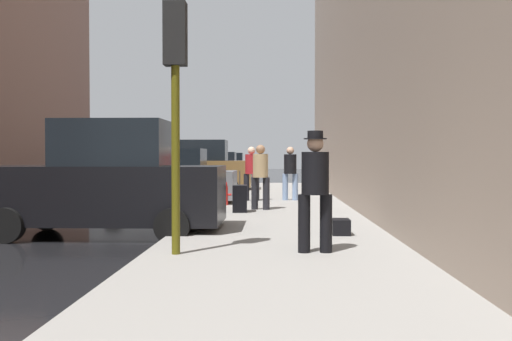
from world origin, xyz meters
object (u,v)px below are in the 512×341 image
object	(u,v)px
parked_bronze_suv	(199,169)
rolling_suitcase	(240,198)
parked_gray_coupe	(168,179)
parked_dark_green_sedan	(226,167)
pedestrian_with_fedora	(315,185)
duffel_bag	(341,227)
parked_black_suv	(106,183)
traffic_light	(175,72)
pedestrian_in_jeans	(290,170)
pedestrian_in_red_jacket	(251,171)
parked_red_hatchback	(216,169)
fire_hydrant	(224,193)
pedestrian_in_tan_coat	(260,173)

from	to	relation	value
parked_bronze_suv	rolling_suitcase	bearing A→B (deg)	-76.55
parked_gray_coupe	parked_bronze_suv	distance (m)	7.03
parked_dark_green_sedan	pedestrian_with_fedora	bearing A→B (deg)	-82.56
parked_bronze_suv	pedestrian_with_fedora	distance (m)	16.45
parked_dark_green_sedan	duffel_bag	xyz separation A→B (m)	(4.45, -27.67, -0.56)
parked_black_suv	traffic_light	xyz separation A→B (m)	(1.85, -2.82, 1.73)
traffic_light	pedestrian_in_jeans	world-z (taller)	traffic_light
parked_black_suv	duffel_bag	bearing A→B (deg)	-9.00
pedestrian_with_fedora	duffel_bag	bearing A→B (deg)	72.89
parked_bronze_suv	pedestrian_in_red_jacket	world-z (taller)	parked_bronze_suv
parked_black_suv	parked_red_hatchback	xyz separation A→B (m)	(0.00, 20.14, -0.18)
parked_gray_coupe	parked_dark_green_sedan	xyz separation A→B (m)	(-0.00, 20.62, 0.00)
traffic_light	parked_dark_green_sedan	bearing A→B (deg)	93.56
fire_hydrant	pedestrian_in_jeans	world-z (taller)	pedestrian_in_jeans
rolling_suitcase	parked_dark_green_sedan	bearing A→B (deg)	95.77
traffic_light	parked_red_hatchback	bearing A→B (deg)	94.62
parked_black_suv	traffic_light	distance (m)	3.79
rolling_suitcase	pedestrian_in_tan_coat	bearing A→B (deg)	52.36
pedestrian_in_tan_coat	pedestrian_in_jeans	world-z (taller)	same
pedestrian_in_red_jacket	pedestrian_in_jeans	world-z (taller)	same
parked_black_suv	pedestrian_with_fedora	xyz separation A→B (m)	(3.86, -2.62, 0.10)
parked_gray_coupe	pedestrian_in_jeans	xyz separation A→B (m)	(3.76, 0.97, 0.26)
rolling_suitcase	parked_black_suv	bearing A→B (deg)	-124.98
parked_red_hatchback	rolling_suitcase	distance (m)	16.91
pedestrian_in_red_jacket	pedestrian_in_tan_coat	bearing A→B (deg)	-83.09
rolling_suitcase	fire_hydrant	bearing A→B (deg)	105.81
parked_red_hatchback	duffel_bag	distance (m)	21.32
parked_gray_coupe	pedestrian_in_jeans	distance (m)	3.89
pedestrian_in_red_jacket	pedestrian_in_jeans	bearing A→B (deg)	10.94
traffic_light	pedestrian_in_red_jacket	bearing A→B (deg)	86.13
pedestrian_in_red_jacket	parked_gray_coupe	bearing A→B (deg)	-163.78
parked_gray_coupe	parked_bronze_suv	bearing A→B (deg)	90.00
fire_hydrant	pedestrian_in_red_jacket	xyz separation A→B (m)	(0.72, 1.63, 0.61)
parked_black_suv	pedestrian_in_jeans	bearing A→B (deg)	62.82
pedestrian_with_fedora	rolling_suitcase	size ratio (longest dim) A/B	1.71
parked_gray_coupe	traffic_light	world-z (taller)	traffic_light
parked_dark_green_sedan	pedestrian_in_jeans	distance (m)	20.01
parked_gray_coupe	fire_hydrant	distance (m)	2.04
parked_black_suv	rolling_suitcase	distance (m)	4.19
pedestrian_with_fedora	traffic_light	bearing A→B (deg)	-174.29
pedestrian_in_tan_coat	parked_dark_green_sedan	bearing A→B (deg)	97.19
pedestrian_in_jeans	rolling_suitcase	size ratio (longest dim) A/B	1.64
parked_bronze_suv	traffic_light	size ratio (longest dim) A/B	1.28
rolling_suitcase	duffel_bag	world-z (taller)	rolling_suitcase
parked_gray_coupe	rolling_suitcase	world-z (taller)	parked_gray_coupe
parked_black_suv	duffel_bag	distance (m)	4.57
pedestrian_with_fedora	pedestrian_in_tan_coat	bearing A→B (deg)	98.29
fire_hydrant	parked_dark_green_sedan	bearing A→B (deg)	94.79
fire_hydrant	pedestrian_in_red_jacket	distance (m)	1.88
parked_gray_coupe	parked_bronze_suv	xyz separation A→B (m)	(-0.00, 7.03, 0.18)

